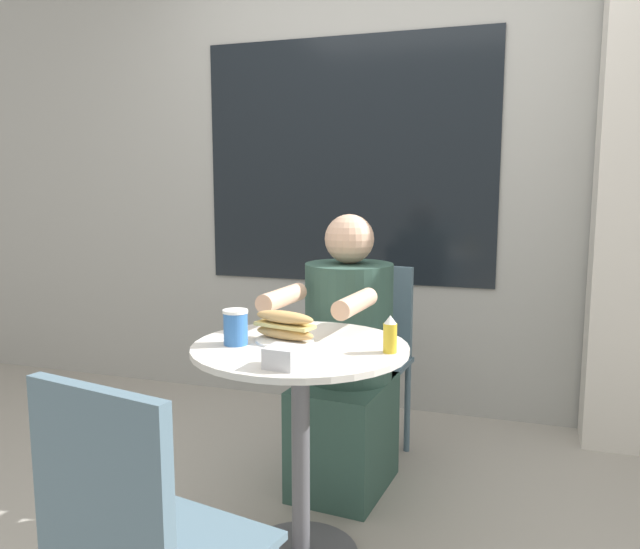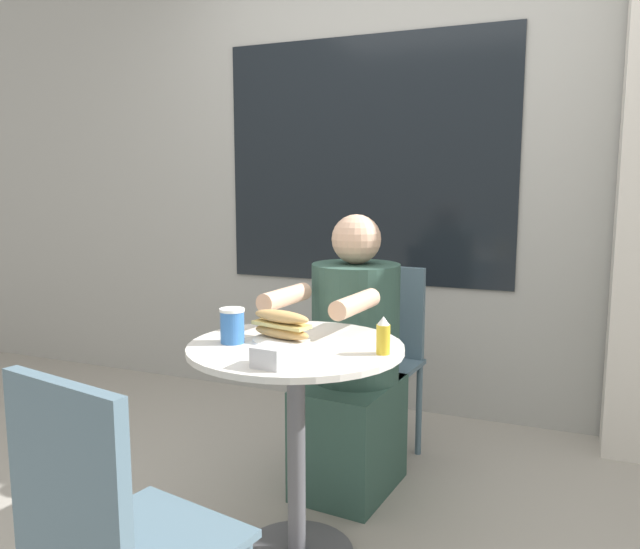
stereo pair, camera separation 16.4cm
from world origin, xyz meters
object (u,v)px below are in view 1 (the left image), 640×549
cafe_table (300,404)px  empty_chair_across (136,540)px  diner_chair (369,343)px  sandwich_on_plate (285,328)px  seated_diner (346,372)px  drink_cup (236,327)px  condiment_bottle (390,335)px

cafe_table → empty_chair_across: bearing=-94.2°
cafe_table → diner_chair: size_ratio=0.84×
sandwich_on_plate → seated_diner: bearing=83.0°
diner_chair → seated_diner: seated_diner is taller
sandwich_on_plate → drink_cup: size_ratio=2.00×
seated_diner → empty_chair_across: bearing=92.7°
drink_cup → condiment_bottle: bearing=6.4°
cafe_table → drink_cup: (-0.20, -0.06, 0.25)m
diner_chair → drink_cup: size_ratio=7.66×
cafe_table → drink_cup: bearing=-163.3°
diner_chair → drink_cup: (-0.21, -0.95, 0.27)m
cafe_table → condiment_bottle: bearing=-0.9°
seated_diner → drink_cup: size_ratio=9.90×
cafe_table → empty_chair_across: empty_chair_across is taller
seated_diner → condiment_bottle: size_ratio=9.67×
drink_cup → condiment_bottle: (0.49, 0.05, -0.00)m
seated_diner → sandwich_on_plate: 0.59m
drink_cup → seated_diner: bearing=71.7°
diner_chair → seated_diner: size_ratio=0.77×
condiment_bottle → diner_chair: bearing=107.4°
empty_chair_across → condiment_bottle: empty_chair_across is taller
drink_cup → diner_chair: bearing=77.5°
drink_cup → cafe_table: bearing=16.7°
sandwich_on_plate → drink_cup: bearing=-147.6°
empty_chair_across → condiment_bottle: (0.35, 0.81, 0.27)m
empty_chair_across → condiment_bottle: size_ratio=7.48×
seated_diner → empty_chair_across: size_ratio=1.29×
cafe_table → seated_diner: 0.54m
drink_cup → sandwich_on_plate: bearing=32.4°
cafe_table → seated_diner: size_ratio=0.65×
seated_diner → sandwich_on_plate: size_ratio=4.94×
sandwich_on_plate → condiment_bottle: bearing=-5.0°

